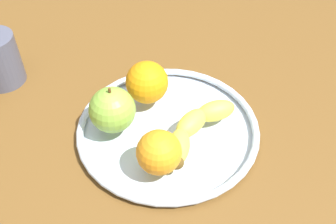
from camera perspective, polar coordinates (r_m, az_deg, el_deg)
name	(u,v)px	position (r cm, az deg, el deg)	size (l,w,h in cm)	color
ground_plane	(168,140)	(68.31, 0.00, -4.03)	(154.61, 154.61, 4.00)	brown
fruit_bowl	(168,128)	(66.13, 0.00, -2.38)	(30.33, 30.33, 1.80)	silver
banana	(195,128)	(62.77, 3.88, -2.33)	(16.89, 9.65, 3.46)	yellow
apple	(112,110)	(63.24, -8.03, 0.31)	(7.48, 7.48, 8.28)	#80B13B
orange_back_left	(147,82)	(67.71, -3.05, 4.29)	(7.36, 7.36, 7.36)	orange
orange_front_right	(159,152)	(57.32, -1.30, -5.83)	(6.72, 6.72, 6.72)	orange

